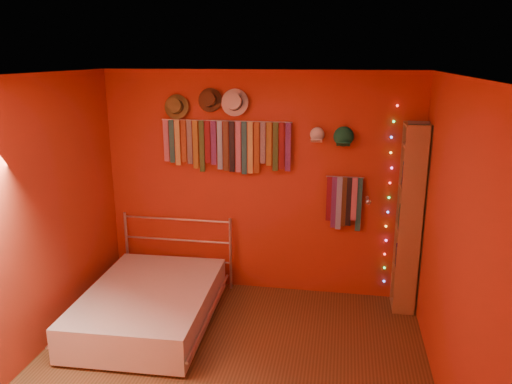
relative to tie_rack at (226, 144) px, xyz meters
The scene contains 16 objects.
ground 2.43m from the tie_rack, 78.23° to the right, with size 3.50×3.50×0.00m, color brown.
back_wall 0.58m from the tie_rack, 10.51° to the left, with size 3.50×0.02×2.50m, color #AA3F1B.
right_wall 2.73m from the tie_rack, 38.72° to the right, with size 0.02×3.50×2.50m, color #AA3F1B.
left_wall 2.24m from the tie_rack, 129.70° to the right, with size 0.02×3.50×2.50m, color #AA3F1B.
ceiling 1.89m from the tie_rack, 78.23° to the right, with size 3.50×3.50×0.02m, color white.
tie_rack is the anchor object (origin of this frame).
small_tie_rack 1.42m from the tie_rack, ahead, with size 0.40×0.03×0.60m.
fedora_olive 0.68m from the tie_rack, behind, with size 0.27×0.15×0.27m.
fedora_brown 0.51m from the tie_rack, behind, with size 0.26×0.14×0.26m.
fedora_white 0.47m from the tie_rack, 17.97° to the right, with size 0.29×0.16×0.29m.
cap_white 0.99m from the tie_rack, ahead, with size 0.17×0.21×0.17m.
cap_green 1.26m from the tie_rack, ahead, with size 0.19×0.24×0.19m.
fairy_lights 1.84m from the tie_rack, ahead, with size 0.06×0.02×1.97m.
reading_lamp 1.64m from the tie_rack, ahead, with size 0.06×0.27×0.08m.
bookshelf 2.13m from the tie_rack, ahead, with size 0.25×0.34×2.00m.
bed 1.87m from the tie_rack, 122.44° to the right, with size 1.36×1.81×0.86m.
Camera 1 is at (0.91, -3.57, 2.65)m, focal length 35.00 mm.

